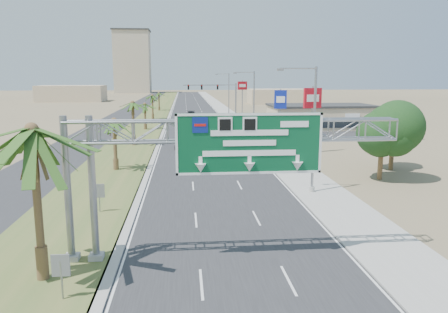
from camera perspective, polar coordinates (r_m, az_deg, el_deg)
road at (r=121.70m, az=-3.96°, el=6.01°), size 12.00×300.00×0.02m
sidewalk_right at (r=122.18m, az=0.05°, el=6.07°), size 4.00×300.00×0.10m
median_grass at (r=121.89m, az=-8.69°, el=5.95°), size 7.00×300.00×0.12m
opposing_road at (r=122.51m, az=-11.98°, el=5.84°), size 8.00×300.00×0.02m
sign_gantry at (r=21.54m, az=-0.94°, el=1.93°), size 16.75×1.24×7.50m
palm_near at (r=20.53m, az=-23.82°, el=3.09°), size 5.70×5.70×8.35m
palm_row_b at (r=44.07m, az=-14.17°, el=4.44°), size 3.99×3.99×5.95m
palm_row_c at (r=59.82m, az=-11.85°, el=6.75°), size 3.99×3.99×6.75m
palm_row_d at (r=77.77m, az=-10.32°, el=6.67°), size 3.99×3.99×5.45m
palm_row_e at (r=96.65m, az=-9.35°, el=7.79°), size 3.99×3.99×6.15m
palm_row_f at (r=121.60m, az=-8.51°, el=8.14°), size 3.99×3.99×5.75m
streetlight_near at (r=35.07m, az=11.33°, el=2.76°), size 3.27×0.44×10.00m
streetlight_mid at (r=64.26m, az=3.74°, el=6.32°), size 3.27×0.44×10.00m
streetlight_far at (r=99.92m, az=0.52°, el=7.78°), size 3.27×0.44×10.00m
signal_mast at (r=83.77m, az=0.16°, el=7.39°), size 10.28×0.71×8.00m
store_building at (r=81.47m, az=12.48°, el=5.05°), size 18.00×10.00×4.00m
oak_near at (r=41.55m, az=20.00°, el=3.27°), size 4.50×4.50×6.80m
oak_far at (r=46.50m, az=21.23°, el=3.00°), size 3.50×3.50×5.60m
median_signback_a at (r=19.67m, az=-20.53°, el=-13.58°), size 0.75×0.08×2.08m
median_signback_b at (r=30.89m, az=-16.00°, el=-4.60°), size 0.75×0.08×2.08m
tower_distant at (r=263.10m, az=-11.86°, el=11.96°), size 20.00×16.00×35.00m
building_distant_left at (r=176.59m, az=-19.26°, el=7.79°), size 24.00×14.00×6.00m
building_distant_right at (r=154.95m, az=7.04°, el=7.81°), size 20.00×12.00×5.00m
car_left_lane at (r=57.21m, az=-5.52°, el=1.74°), size 2.00×4.09×1.34m
car_mid_lane at (r=66.93m, az=-1.61°, el=3.13°), size 1.97×4.85×1.57m
car_right_lane at (r=87.98m, az=-1.30°, el=4.87°), size 3.22×5.88×1.56m
car_far at (r=97.79m, az=-4.31°, el=5.41°), size 2.27×5.51×1.59m
pole_sign_red_near at (r=53.82m, az=11.48°, el=7.06°), size 2.38×0.99×8.10m
pole_sign_blue at (r=72.22m, az=7.38°, el=7.19°), size 2.01×0.45×7.28m
pole_sign_red_far at (r=96.74m, az=2.41°, el=8.84°), size 2.17×1.05×8.41m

